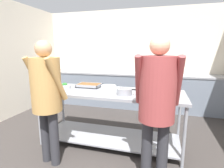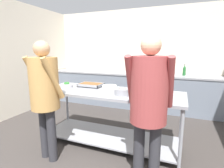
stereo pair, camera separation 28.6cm
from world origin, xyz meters
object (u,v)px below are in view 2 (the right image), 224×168
at_px(serving_tray_vegetables, 152,96).
at_px(guest_serving_left, 45,90).
at_px(broccoli_bowl, 67,85).
at_px(guest_serving_right, 149,98).
at_px(water_bottle, 184,70).
at_px(sauce_pan, 122,92).
at_px(plate_stack, 110,87).
at_px(serving_tray_roast, 91,85).

xyz_separation_m(serving_tray_vegetables, guest_serving_left, (-1.35, -0.55, 0.10)).
distance_m(broccoli_bowl, guest_serving_right, 1.70).
relative_size(guest_serving_left, guest_serving_right, 0.98).
distance_m(broccoli_bowl, water_bottle, 2.83).
bearing_deg(guest_serving_left, sauce_pan, 31.54).
distance_m(broccoli_bowl, guest_serving_left, 0.73).
bearing_deg(plate_stack, guest_serving_left, -121.24).
height_order(serving_tray_vegetables, guest_serving_right, guest_serving_right).
distance_m(serving_tray_vegetables, guest_serving_right, 0.54).
distance_m(guest_serving_left, water_bottle, 3.29).
xyz_separation_m(plate_stack, sauce_pan, (0.35, -0.37, 0.03)).
bearing_deg(serving_tray_roast, plate_stack, -2.76).
height_order(sauce_pan, serving_tray_vegetables, sauce_pan).
distance_m(serving_tray_roast, plate_stack, 0.37).
xyz_separation_m(plate_stack, serving_tray_vegetables, (0.79, -0.38, 0.00)).
relative_size(sauce_pan, serving_tray_vegetables, 0.83).
bearing_deg(sauce_pan, guest_serving_right, -48.55).
height_order(broccoli_bowl, serving_tray_vegetables, broccoli_bowl).
xyz_separation_m(broccoli_bowl, water_bottle, (1.92, 2.08, 0.13)).
height_order(broccoli_bowl, guest_serving_right, guest_serving_right).
relative_size(sauce_pan, water_bottle, 1.35).
xyz_separation_m(serving_tray_vegetables, guest_serving_right, (0.04, -0.53, 0.12)).
bearing_deg(guest_serving_right, water_bottle, 82.29).
xyz_separation_m(serving_tray_roast, guest_serving_left, (-0.19, -0.95, 0.10)).
distance_m(sauce_pan, serving_tray_vegetables, 0.44).
relative_size(serving_tray_roast, guest_serving_left, 0.25).
relative_size(serving_tray_vegetables, guest_serving_right, 0.26).
height_order(sauce_pan, guest_serving_left, guest_serving_left).
distance_m(broccoli_bowl, sauce_pan, 1.08).
bearing_deg(plate_stack, sauce_pan, -46.11).
xyz_separation_m(serving_tray_roast, plate_stack, (0.37, -0.02, -0.00)).
height_order(serving_tray_roast, plate_stack, serving_tray_roast).
distance_m(serving_tray_roast, water_bottle, 2.42).
xyz_separation_m(broccoli_bowl, serving_tray_roast, (0.35, 0.24, -0.01)).
relative_size(broccoli_bowl, plate_stack, 0.82).
relative_size(plate_stack, water_bottle, 0.96).
distance_m(guest_serving_left, guest_serving_right, 1.39).
height_order(guest_serving_right, water_bottle, guest_serving_right).
distance_m(serving_tray_vegetables, guest_serving_left, 1.46).
bearing_deg(broccoli_bowl, guest_serving_right, -23.73).
bearing_deg(guest_serving_right, plate_stack, 132.45).
distance_m(broccoli_bowl, serving_tray_roast, 0.43).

